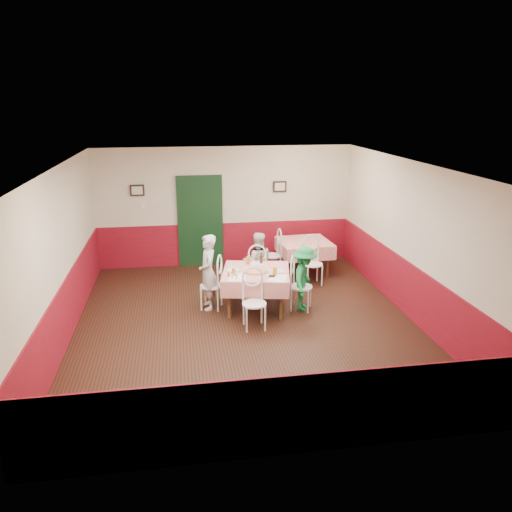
{
  "coord_description": "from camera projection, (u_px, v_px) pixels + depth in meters",
  "views": [
    {
      "loc": [
        -1.11,
        -8.06,
        3.81
      ],
      "look_at": [
        0.28,
        0.63,
        1.05
      ],
      "focal_mm": 35.0,
      "sensor_mm": 36.0,
      "label": 1
    }
  ],
  "objects": [
    {
      "name": "chair_second_b",
      "position": [
        313.0,
        264.0,
        10.66
      ],
      "size": [
        0.44,
        0.44,
        0.9
      ],
      "primitive_type": null,
      "rotation": [
        0.0,
        0.0,
        0.05
      ],
      "color": "white",
      "rests_on": "ground"
    },
    {
      "name": "ceiling",
      "position": [
        245.0,
        165.0,
        8.06
      ],
      "size": [
        7.0,
        7.0,
        0.0
      ],
      "primitive_type": "plane",
      "color": "white",
      "rests_on": "back_wall"
    },
    {
      "name": "thermostat",
      "position": [
        143.0,
        205.0,
        11.42
      ],
      "size": [
        0.1,
        0.03,
        0.1
      ],
      "primitive_type": "cube",
      "color": "white",
      "rests_on": "back_wall"
    },
    {
      "name": "second_table",
      "position": [
        304.0,
        257.0,
        11.39
      ],
      "size": [
        1.18,
        1.18,
        0.77
      ],
      "primitive_type": "cube",
      "rotation": [
        0.0,
        0.0,
        0.05
      ],
      "color": "red",
      "rests_on": "ground"
    },
    {
      "name": "picture_right",
      "position": [
        280.0,
        187.0,
        11.79
      ],
      "size": [
        0.32,
        0.03,
        0.26
      ],
      "primitive_type": "cube",
      "color": "black",
      "rests_on": "back_wall"
    },
    {
      "name": "wainscot_front",
      "position": [
        290.0,
        415.0,
        5.47
      ],
      "size": [
        6.0,
        0.03,
        1.0
      ],
      "primitive_type": "cube",
      "color": "maroon",
      "rests_on": "ground"
    },
    {
      "name": "wainscot_back",
      "position": [
        226.0,
        243.0,
        12.04
      ],
      "size": [
        6.0,
        0.03,
        1.0
      ],
      "primitive_type": "cube",
      "color": "maroon",
      "rests_on": "ground"
    },
    {
      "name": "chair_second_a",
      "position": [
        272.0,
        256.0,
        11.25
      ],
      "size": [
        0.44,
        0.44,
        0.9
      ],
      "primitive_type": null,
      "rotation": [
        0.0,
        0.0,
        -1.52
      ],
      "color": "white",
      "rests_on": "ground"
    },
    {
      "name": "glass_b",
      "position": [
        275.0,
        271.0,
        9.05
      ],
      "size": [
        0.09,
        0.09,
        0.14
      ],
      "primitive_type": "cylinder",
      "rotation": [
        0.0,
        0.0,
        -0.19
      ],
      "color": "#BF7219",
      "rests_on": "main_table"
    },
    {
      "name": "glass_c",
      "position": [
        248.0,
        260.0,
        9.67
      ],
      "size": [
        0.09,
        0.09,
        0.14
      ],
      "primitive_type": "cylinder",
      "rotation": [
        0.0,
        0.0,
        -0.19
      ],
      "color": "#BF7219",
      "rests_on": "main_table"
    },
    {
      "name": "beer_bottle",
      "position": [
        261.0,
        259.0,
        9.67
      ],
      "size": [
        0.06,
        0.06,
        0.2
      ],
      "primitive_type": "cylinder",
      "rotation": [
        0.0,
        0.0,
        -0.19
      ],
      "color": "#381C0A",
      "rests_on": "main_table"
    },
    {
      "name": "wallet",
      "position": [
        272.0,
        276.0,
        8.99
      ],
      "size": [
        0.13,
        0.11,
        0.02
      ],
      "primitive_type": "cube",
      "rotation": [
        0.0,
        0.0,
        -0.19
      ],
      "color": "black",
      "rests_on": "main_table"
    },
    {
      "name": "chair_left",
      "position": [
        211.0,
        286.0,
        9.43
      ],
      "size": [
        0.53,
        0.53,
        0.9
      ],
      "primitive_type": null,
      "rotation": [
        0.0,
        0.0,
        -1.88
      ],
      "color": "white",
      "rests_on": "ground"
    },
    {
      "name": "wainscot_left",
      "position": [
        69.0,
        308.0,
        8.3
      ],
      "size": [
        0.03,
        7.0,
        1.0
      ],
      "primitive_type": "cube",
      "color": "maroon",
      "rests_on": "ground"
    },
    {
      "name": "back_wall",
      "position": [
        225.0,
        207.0,
        11.78
      ],
      "size": [
        6.0,
        0.1,
        2.8
      ],
      "primitive_type": "cube",
      "color": "beige",
      "rests_on": "ground"
    },
    {
      "name": "shaker_c",
      "position": [
        229.0,
        275.0,
        8.97
      ],
      "size": [
        0.04,
        0.04,
        0.09
      ],
      "primitive_type": "cylinder",
      "rotation": [
        0.0,
        0.0,
        -0.19
      ],
      "color": "#B23319",
      "rests_on": "main_table"
    },
    {
      "name": "plate_far",
      "position": [
        257.0,
        264.0,
        9.68
      ],
      "size": [
        0.29,
        0.29,
        0.01
      ],
      "primitive_type": "cylinder",
      "rotation": [
        0.0,
        0.0,
        -0.19
      ],
      "color": "white",
      "rests_on": "main_table"
    },
    {
      "name": "menu_right",
      "position": [
        278.0,
        278.0,
        8.92
      ],
      "size": [
        0.43,
        0.49,
        0.0
      ],
      "primitive_type": "cube",
      "rotation": [
        0.0,
        0.0,
        -0.4
      ],
      "color": "white",
      "rests_on": "main_table"
    },
    {
      "name": "picture_left",
      "position": [
        137.0,
        190.0,
        11.3
      ],
      "size": [
        0.32,
        0.03,
        0.26
      ],
      "primitive_type": "cube",
      "color": "black",
      "rests_on": "back_wall"
    },
    {
      "name": "front_wall",
      "position": [
        292.0,
        342.0,
        5.18
      ],
      "size": [
        6.0,
        0.1,
        2.8
      ],
      "primitive_type": "cube",
      "color": "beige",
      "rests_on": "ground"
    },
    {
      "name": "pizza",
      "position": [
        256.0,
        271.0,
        9.25
      ],
      "size": [
        0.49,
        0.49,
        0.03
      ],
      "primitive_type": "cylinder",
      "rotation": [
        0.0,
        0.0,
        -0.19
      ],
      "color": "#B74723",
      "rests_on": "main_table"
    },
    {
      "name": "chair_near",
      "position": [
        254.0,
        304.0,
        8.59
      ],
      "size": [
        0.43,
        0.43,
        0.9
      ],
      "primitive_type": null,
      "rotation": [
        0.0,
        0.0,
        0.02
      ],
      "color": "white",
      "rests_on": "ground"
    },
    {
      "name": "glass_a",
      "position": [
        234.0,
        272.0,
        9.06
      ],
      "size": [
        0.08,
        0.08,
        0.13
      ],
      "primitive_type": "cylinder",
      "rotation": [
        0.0,
        0.0,
        -0.19
      ],
      "color": "#BF7219",
      "rests_on": "main_table"
    },
    {
      "name": "menu_left",
      "position": [
        237.0,
        277.0,
        8.95
      ],
      "size": [
        0.32,
        0.42,
        0.0
      ],
      "primitive_type": "cube",
      "rotation": [
        0.0,
        0.0,
        -0.05
      ],
      "color": "white",
      "rests_on": "main_table"
    },
    {
      "name": "shaker_a",
      "position": [
        232.0,
        276.0,
        8.9
      ],
      "size": [
        0.04,
        0.04,
        0.09
      ],
      "primitive_type": "cylinder",
      "rotation": [
        0.0,
        0.0,
        -0.19
      ],
      "color": "silver",
      "rests_on": "main_table"
    },
    {
      "name": "right_wall",
      "position": [
        411.0,
        241.0,
        8.93
      ],
      "size": [
        0.1,
        7.0,
        2.8
      ],
      "primitive_type": "cube",
      "color": "beige",
      "rests_on": "ground"
    },
    {
      "name": "chair_right",
      "position": [
        301.0,
        287.0,
        9.37
      ],
      "size": [
        0.55,
        0.55,
        0.9
      ],
      "primitive_type": null,
      "rotation": [
        0.0,
        0.0,
        1.17
      ],
      "color": "white",
      "rests_on": "ground"
    },
    {
      "name": "plate_left",
      "position": [
        233.0,
        270.0,
        9.34
      ],
      "size": [
        0.29,
        0.29,
        0.01
      ],
      "primitive_type": "cylinder",
      "rotation": [
        0.0,
        0.0,
        -0.19
      ],
      "color": "white",
      "rests_on": "main_table"
    },
    {
      "name": "left_wall",
      "position": [
        61.0,
        256.0,
        8.03
      ],
      "size": [
        0.1,
        7.0,
        2.8
      ],
      "primitive_type": "cube",
      "color": "beige",
      "rests_on": "ground"
    },
    {
      "name": "floor",
      "position": [
        246.0,
        323.0,
        8.9
      ],
      "size": [
        7.0,
        7.0,
        0.0
      ],
      "primitive_type": "plane",
      "color": "black",
      "rests_on": "ground"
    },
    {
      "name": "main_table",
      "position": [
        256.0,
        290.0,
        9.42
      ],
      "size": [
        1.43,
        1.43,
        0.77
      ],
      "primitive_type": "cube",
      "rotation": [
        0.0,
        0.0,
        -0.19
      ],
      "color": "red",
      "rests_on": "ground"
    },
    {
      "name": "chair_far",
      "position": [
        257.0,
        272.0,
        10.21
      ],
      "size": [
        0.49,
        0.49,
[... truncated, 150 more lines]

